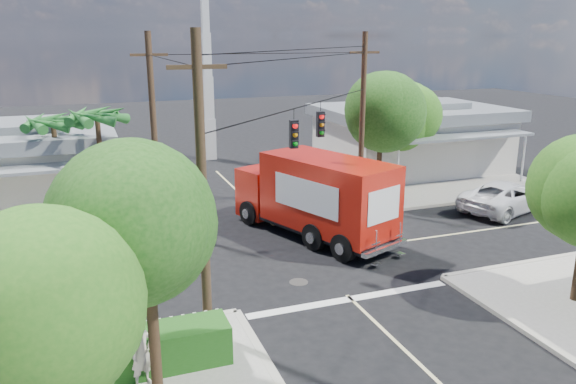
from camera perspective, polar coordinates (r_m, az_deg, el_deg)
ground at (r=23.46m, az=1.70°, el=-6.42°), size 120.00×120.00×0.00m
sidewalk_ne at (r=37.44m, az=11.00°, el=1.83°), size 14.12×14.12×0.14m
sidewalk_nw at (r=32.35m, az=-24.24°, el=-1.46°), size 14.12×14.12×0.14m
road_markings at (r=22.20m, az=3.13°, el=-7.74°), size 32.00×32.00×0.01m
building_ne at (r=38.74m, az=12.41°, el=5.61°), size 11.80×10.20×4.50m
building_nw at (r=33.50m, az=-26.40°, el=2.64°), size 10.80×10.20×4.30m
radio_tower at (r=41.20m, az=-8.18°, el=11.05°), size 0.80×0.80×17.00m
tree_sw_front at (r=13.43m, az=-14.10°, el=-4.28°), size 3.88×3.78×6.03m
tree_sw_back at (r=11.32m, az=-25.34°, el=-11.64°), size 3.56×3.42×5.41m
tree_ne_front at (r=31.26m, az=9.52°, el=7.98°), size 4.21×4.14×6.66m
tree_ne_back at (r=34.52m, az=11.46°, el=7.62°), size 3.77×3.66×5.82m
palm_nw_front at (r=27.92m, az=-18.82°, el=7.05°), size 3.01×3.08×5.59m
palm_nw_back at (r=29.48m, az=-22.76°, el=6.35°), size 3.01×3.08×5.19m
utility_poles at (r=23.10m, az=-3.36°, el=5.30°), size 12.00×10.68×9.00m
picket_fence at (r=16.67m, az=-16.89°, el=-14.25°), size 5.94×0.06×1.00m
hedge_sw at (r=15.97m, az=-17.43°, el=-15.68°), size 6.20×1.20×1.10m
vending_boxes at (r=31.23m, az=8.56°, el=0.38°), size 1.90×0.50×1.10m
delivery_truck at (r=25.05m, az=2.77°, el=-0.42°), size 5.45×8.91×3.72m
parked_car at (r=31.11m, az=21.32°, el=-0.40°), size 6.22×4.27×1.58m
pedestrian at (r=15.21m, az=-14.63°, el=-15.53°), size 0.80×0.73×1.83m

